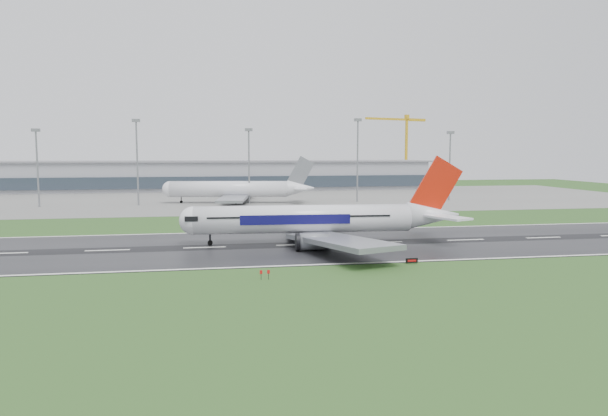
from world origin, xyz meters
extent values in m
plane|color=#24491B|center=(0.00, 0.00, 0.00)|extent=(520.00, 520.00, 0.00)
cube|color=black|center=(0.00, 0.00, 0.05)|extent=(400.00, 45.00, 0.10)
cube|color=slate|center=(0.00, 125.00, 0.04)|extent=(400.00, 130.00, 0.08)
cube|color=gray|center=(0.00, 185.00, 7.50)|extent=(240.00, 36.00, 15.00)
cylinder|color=gray|center=(-61.88, 100.00, 13.99)|extent=(0.64, 0.64, 27.98)
cylinder|color=gray|center=(-25.94, 100.00, 15.93)|extent=(0.64, 0.64, 31.86)
cylinder|color=gray|center=(16.80, 100.00, 14.33)|extent=(0.64, 0.64, 28.67)
cylinder|color=gray|center=(61.24, 100.00, 16.48)|extent=(0.64, 0.64, 32.97)
cylinder|color=gray|center=(101.55, 100.00, 14.04)|extent=(0.64, 0.64, 28.07)
camera|label=1|loc=(1.29, -118.08, 20.54)|focal=32.35mm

